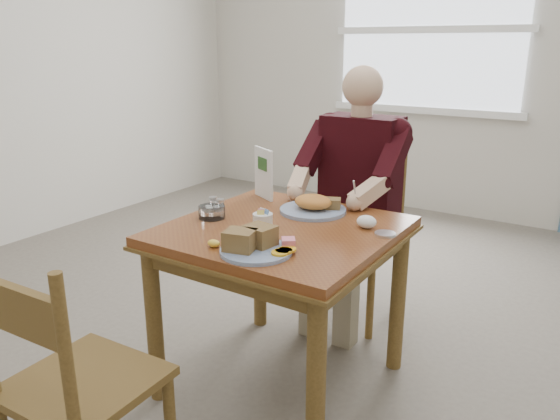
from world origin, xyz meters
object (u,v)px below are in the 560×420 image
Objects in this scene: near_plate at (255,243)px; chair_far at (359,234)px; chair_near at (72,387)px; diner at (355,179)px; table at (282,251)px; far_plate at (314,206)px.

chair_far is at bearing 93.80° from near_plate.
chair_far is at bearing 85.27° from chair_near.
chair_far is 0.34m from diner.
chair_far is 0.69× the size of diner.
chair_near is (-0.15, -0.97, -0.16)m from table.
near_plate is (0.07, -0.30, 0.14)m from table.
near_plate reaches higher than far_plate.
near_plate is at bearing 71.82° from chair_near.
chair_near is at bearing -97.54° from far_plate.
table is at bearing 81.42° from chair_near.
table is 0.66× the size of diner.
diner reaches higher than table.
chair_near is 0.77m from near_plate.
chair_far is 1.00× the size of chair_near.
near_plate is 0.56m from far_plate.
table is 0.34m from near_plate.
near_plate is at bearing -86.20° from chair_far.
diner reaches higher than chair_near.
far_plate reaches higher than table.
chair_near reaches higher than table.
diner is at bearing 91.92° from far_plate.
chair_far is 1.77m from chair_near.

